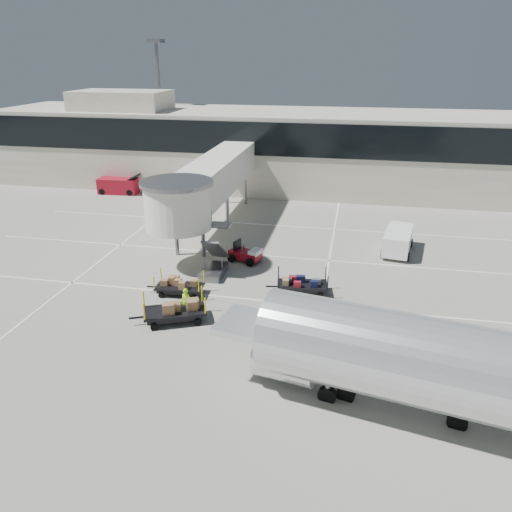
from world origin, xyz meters
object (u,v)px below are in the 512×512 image
object	(u,v)px
baggage_tug	(246,254)
box_cart_far	(180,286)
suitcase_cart	(301,285)
ground_worker	(186,302)
belt_loader	(119,186)
minivan	(398,239)
aircraft	(467,372)
box_cart_near	(172,312)

from	to	relation	value
baggage_tug	box_cart_far	world-z (taller)	baggage_tug
suitcase_cart	ground_worker	world-z (taller)	ground_worker
ground_worker	box_cart_far	bearing A→B (deg)	123.69
baggage_tug	belt_loader	bearing A→B (deg)	156.46
ground_worker	belt_loader	size ratio (longest dim) A/B	0.36
minivan	aircraft	distance (m)	19.13
baggage_tug	aircraft	distance (m)	19.13
minivan	box_cart_far	bearing A→B (deg)	-134.25
box_cart_near	box_cart_far	bearing A→B (deg)	78.06
belt_loader	baggage_tug	bearing A→B (deg)	-45.48
box_cart_near	belt_loader	xyz separation A→B (m)	(-15.01, 24.64, 0.22)
box_cart_near	box_cart_far	xyz separation A→B (m)	(-0.71, 3.35, -0.04)
aircraft	box_cart_near	bearing A→B (deg)	168.97
baggage_tug	ground_worker	size ratio (longest dim) A/B	1.53
baggage_tug	suitcase_cart	world-z (taller)	baggage_tug
box_cart_far	minivan	world-z (taller)	minivan
box_cart_far	minivan	xyz separation A→B (m)	(13.44, 9.93, 0.46)
box_cart_near	aircraft	size ratio (longest dim) A/B	0.23
belt_loader	box_cart_far	bearing A→B (deg)	-59.45
box_cart_near	ground_worker	xyz separation A→B (m)	(0.50, 0.87, 0.22)
baggage_tug	box_cart_near	xyz separation A→B (m)	(-2.10, -9.16, 0.05)
baggage_tug	box_cart_far	size ratio (longest dim) A/B	0.70
box_cart_near	box_cart_far	size ratio (longest dim) A/B	1.16
suitcase_cart	minivan	distance (m)	10.39
minivan	belt_loader	bearing A→B (deg)	167.02
box_cart_far	aircraft	size ratio (longest dim) A/B	0.20
ground_worker	aircraft	xyz separation A→B (m)	(13.42, -6.61, 1.79)
suitcase_cart	baggage_tug	bearing A→B (deg)	127.68
box_cart_far	belt_loader	size ratio (longest dim) A/B	0.80
suitcase_cart	minivan	size ratio (longest dim) A/B	0.82
baggage_tug	ground_worker	bearing A→B (deg)	-82.31
box_cart_far	aircraft	world-z (taller)	aircraft
minivan	belt_loader	distance (m)	29.98
box_cart_near	aircraft	world-z (taller)	aircraft
box_cart_near	ground_worker	distance (m)	1.03
belt_loader	box_cart_near	bearing A→B (deg)	-62.00
baggage_tug	minivan	size ratio (longest dim) A/B	0.53
ground_worker	baggage_tug	bearing A→B (deg)	86.75
box_cart_near	suitcase_cart	bearing A→B (deg)	13.45
minivan	aircraft	world-z (taller)	aircraft
box_cart_near	minivan	distance (m)	18.40
suitcase_cart	box_cart_far	bearing A→B (deg)	-176.26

